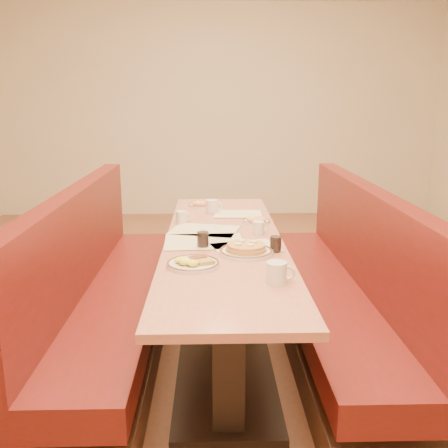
{
  "coord_description": "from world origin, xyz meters",
  "views": [
    {
      "loc": [
        -0.07,
        -2.89,
        1.57
      ],
      "look_at": [
        0.0,
        -0.02,
        0.85
      ],
      "focal_mm": 40.0,
      "sensor_mm": 36.0,
      "label": 1
    }
  ],
  "objects_px": {
    "coffee_mug_b": "(182,217)",
    "coffee_mug_c": "(259,227)",
    "booth_left": "(105,300)",
    "soda_tumbler_mid": "(276,244)",
    "diner_table": "(224,297)",
    "coffee_mug_a": "(277,272)",
    "soda_tumbler_near": "(203,240)",
    "coffee_mug_d": "(212,206)",
    "pancake_plate": "(246,250)",
    "booth_right": "(341,298)",
    "eggs_plate": "(193,263)"
  },
  "relations": [
    {
      "from": "coffee_mug_a",
      "to": "soda_tumbler_near",
      "type": "relative_size",
      "value": 1.47
    },
    {
      "from": "booth_left",
      "to": "coffee_mug_c",
      "type": "distance_m",
      "value": 1.05
    },
    {
      "from": "soda_tumbler_mid",
      "to": "coffee_mug_b",
      "type": "bearing_deg",
      "value": 129.19
    },
    {
      "from": "eggs_plate",
      "to": "coffee_mug_b",
      "type": "bearing_deg",
      "value": 96.59
    },
    {
      "from": "pancake_plate",
      "to": "eggs_plate",
      "type": "relative_size",
      "value": 1.09
    },
    {
      "from": "diner_table",
      "to": "soda_tumbler_near",
      "type": "relative_size",
      "value": 27.53
    },
    {
      "from": "soda_tumbler_near",
      "to": "pancake_plate",
      "type": "bearing_deg",
      "value": -28.64
    },
    {
      "from": "coffee_mug_a",
      "to": "soda_tumbler_mid",
      "type": "height_order",
      "value": "coffee_mug_a"
    },
    {
      "from": "coffee_mug_b",
      "to": "soda_tumbler_mid",
      "type": "bearing_deg",
      "value": -61.1
    },
    {
      "from": "booth_left",
      "to": "booth_right",
      "type": "distance_m",
      "value": 1.46
    },
    {
      "from": "pancake_plate",
      "to": "coffee_mug_c",
      "type": "relative_size",
      "value": 2.85
    },
    {
      "from": "diner_table",
      "to": "pancake_plate",
      "type": "bearing_deg",
      "value": -69.09
    },
    {
      "from": "booth_right",
      "to": "coffee_mug_d",
      "type": "bearing_deg",
      "value": 137.76
    },
    {
      "from": "coffee_mug_c",
      "to": "booth_right",
      "type": "bearing_deg",
      "value": -24.75
    },
    {
      "from": "coffee_mug_d",
      "to": "soda_tumbler_mid",
      "type": "bearing_deg",
      "value": -70.58
    },
    {
      "from": "pancake_plate",
      "to": "coffee_mug_b",
      "type": "xyz_separation_m",
      "value": [
        -0.39,
        0.72,
        0.02
      ]
    },
    {
      "from": "coffee_mug_b",
      "to": "eggs_plate",
      "type": "bearing_deg",
      "value": -93.7
    },
    {
      "from": "pancake_plate",
      "to": "coffee_mug_b",
      "type": "distance_m",
      "value": 0.82
    },
    {
      "from": "soda_tumbler_mid",
      "to": "coffee_mug_c",
      "type": "bearing_deg",
      "value": 98.57
    },
    {
      "from": "coffee_mug_d",
      "to": "coffee_mug_b",
      "type": "bearing_deg",
      "value": -124.34
    },
    {
      "from": "coffee_mug_c",
      "to": "soda_tumbler_mid",
      "type": "height_order",
      "value": "soda_tumbler_mid"
    },
    {
      "from": "coffee_mug_a",
      "to": "soda_tumbler_near",
      "type": "bearing_deg",
      "value": 125.29
    },
    {
      "from": "eggs_plate",
      "to": "soda_tumbler_near",
      "type": "distance_m",
      "value": 0.33
    },
    {
      "from": "diner_table",
      "to": "pancake_plate",
      "type": "height_order",
      "value": "pancake_plate"
    },
    {
      "from": "coffee_mug_a",
      "to": "soda_tumbler_mid",
      "type": "xyz_separation_m",
      "value": [
        0.05,
        0.49,
        -0.01
      ]
    },
    {
      "from": "booth_left",
      "to": "coffee_mug_a",
      "type": "xyz_separation_m",
      "value": [
        0.96,
        -0.75,
        0.44
      ]
    },
    {
      "from": "eggs_plate",
      "to": "coffee_mug_d",
      "type": "xyz_separation_m",
      "value": [
        0.1,
        1.22,
        0.03
      ]
    },
    {
      "from": "eggs_plate",
      "to": "coffee_mug_a",
      "type": "relative_size",
      "value": 2.03
    },
    {
      "from": "pancake_plate",
      "to": "soda_tumbler_mid",
      "type": "height_order",
      "value": "soda_tumbler_mid"
    },
    {
      "from": "pancake_plate",
      "to": "soda_tumbler_near",
      "type": "distance_m",
      "value": 0.27
    },
    {
      "from": "booth_right",
      "to": "soda_tumbler_mid",
      "type": "height_order",
      "value": "booth_right"
    },
    {
      "from": "coffee_mug_c",
      "to": "soda_tumbler_near",
      "type": "xyz_separation_m",
      "value": [
        -0.35,
        -0.29,
        0.0
      ]
    },
    {
      "from": "pancake_plate",
      "to": "coffee_mug_d",
      "type": "bearing_deg",
      "value": 100.05
    },
    {
      "from": "coffee_mug_a",
      "to": "coffee_mug_d",
      "type": "relative_size",
      "value": 1.05
    },
    {
      "from": "coffee_mug_b",
      "to": "pancake_plate",
      "type": "bearing_deg",
      "value": -71.79
    },
    {
      "from": "soda_tumbler_near",
      "to": "coffee_mug_d",
      "type": "bearing_deg",
      "value": 86.44
    },
    {
      "from": "coffee_mug_b",
      "to": "coffee_mug_c",
      "type": "bearing_deg",
      "value": -41.62
    },
    {
      "from": "eggs_plate",
      "to": "coffee_mug_a",
      "type": "distance_m",
      "value": 0.47
    },
    {
      "from": "coffee_mug_c",
      "to": "soda_tumbler_mid",
      "type": "xyz_separation_m",
      "value": [
        0.06,
        -0.38,
        0.0
      ]
    },
    {
      "from": "pancake_plate",
      "to": "eggs_plate",
      "type": "xyz_separation_m",
      "value": [
        -0.28,
        -0.2,
        -0.01
      ]
    },
    {
      "from": "booth_right",
      "to": "coffee_mug_b",
      "type": "distance_m",
      "value": 1.18
    },
    {
      "from": "diner_table",
      "to": "soda_tumbler_mid",
      "type": "height_order",
      "value": "soda_tumbler_mid"
    },
    {
      "from": "booth_right",
      "to": "coffee_mug_a",
      "type": "xyz_separation_m",
      "value": [
        -0.51,
        -0.75,
        0.44
      ]
    },
    {
      "from": "pancake_plate",
      "to": "booth_left",
      "type": "bearing_deg",
      "value": 160.69
    },
    {
      "from": "booth_left",
      "to": "soda_tumbler_mid",
      "type": "xyz_separation_m",
      "value": [
        1.01,
        -0.26,
        0.43
      ]
    },
    {
      "from": "diner_table",
      "to": "pancake_plate",
      "type": "relative_size",
      "value": 8.49
    },
    {
      "from": "booth_left",
      "to": "booth_right",
      "type": "bearing_deg",
      "value": 0.0
    },
    {
      "from": "diner_table",
      "to": "booth_left",
      "type": "height_order",
      "value": "booth_left"
    },
    {
      "from": "booth_right",
      "to": "soda_tumbler_near",
      "type": "bearing_deg",
      "value": -168.98
    },
    {
      "from": "booth_right",
      "to": "eggs_plate",
      "type": "height_order",
      "value": "booth_right"
    }
  ]
}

